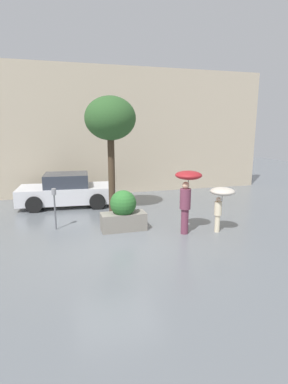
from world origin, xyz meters
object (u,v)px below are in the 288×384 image
at_px(person_adult, 187,188).
at_px(parked_car_near, 67,191).
at_px(planter_box, 123,212).
at_px(parking_meter, 54,200).
at_px(person_child, 221,196).
at_px(street_tree, 110,120).

bearing_deg(person_adult, parked_car_near, 92.33).
xyz_separation_m(planter_box, parking_meter, (-2.07, 0.64, 0.36)).
distance_m(person_child, parked_car_near, 6.49).
xyz_separation_m(planter_box, person_adult, (1.80, -0.80, 0.82)).
xyz_separation_m(street_tree, parking_meter, (-2.07, -1.34, -2.50)).
bearing_deg(parking_meter, planter_box, -17.22).
relative_size(planter_box, parked_car_near, 0.35).
bearing_deg(parking_meter, parked_car_near, 81.09).
bearing_deg(planter_box, street_tree, 90.07).
height_order(planter_box, parked_car_near, parked_car_near).
bearing_deg(person_child, planter_box, -166.78).
xyz_separation_m(person_adult, parking_meter, (-3.88, 1.44, -0.47)).
bearing_deg(person_child, parking_meter, -165.57).
distance_m(person_adult, person_child, 1.10).
bearing_deg(parked_car_near, planter_box, -151.57).
distance_m(person_child, street_tree, 4.75).
bearing_deg(planter_box, parked_car_near, 113.60).
relative_size(planter_box, street_tree, 0.33).
xyz_separation_m(planter_box, street_tree, (-0.00, 1.99, 2.86)).
height_order(planter_box, person_adult, person_adult).
height_order(person_child, parked_car_near, person_child).
xyz_separation_m(planter_box, parked_car_near, (-1.60, 3.66, 0.02)).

